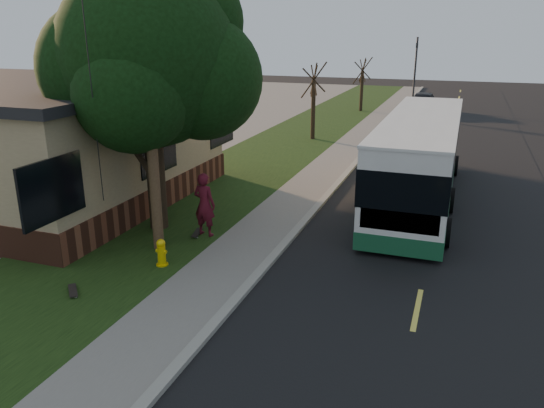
{
  "coord_description": "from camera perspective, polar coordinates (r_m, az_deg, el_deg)",
  "views": [
    {
      "loc": [
        4.51,
        -11.12,
        6.02
      ],
      "look_at": [
        -0.14,
        1.79,
        1.5
      ],
      "focal_mm": 35.0,
      "sensor_mm": 36.0,
      "label": 1
    }
  ],
  "objects": [
    {
      "name": "utility_pole",
      "position": [
        14.48,
        -13.27,
        12.25
      ],
      "size": [
        2.86,
        3.21,
        9.07
      ],
      "color": "#473321",
      "rests_on": "ground"
    },
    {
      "name": "grass_verge",
      "position": [
        23.73,
        -3.2,
        3.58
      ],
      "size": [
        5.0,
        80.0,
        0.07
      ],
      "primitive_type": "cube",
      "color": "black",
      "rests_on": "ground"
    },
    {
      "name": "distant_car",
      "position": [
        42.63,
        15.87,
        10.47
      ],
      "size": [
        1.89,
        4.58,
        1.55
      ],
      "primitive_type": "imported",
      "rotation": [
        0.0,
        0.0,
        -0.01
      ],
      "color": "black",
      "rests_on": "ground"
    },
    {
      "name": "road",
      "position": [
        21.97,
        17.7,
        1.45
      ],
      "size": [
        8.0,
        80.0,
        0.01
      ],
      "primitive_type": "cube",
      "color": "black",
      "rests_on": "ground"
    },
    {
      "name": "fire_hydrant",
      "position": [
        14.33,
        -11.81,
        -5.13
      ],
      "size": [
        0.32,
        0.32,
        0.74
      ],
      "color": "yellow",
      "rests_on": "grass_verge"
    },
    {
      "name": "transit_bus",
      "position": [
        19.9,
        15.62,
        4.91
      ],
      "size": [
        2.66,
        11.54,
        3.13
      ],
      "color": "silver",
      "rests_on": "ground"
    },
    {
      "name": "building_lot",
      "position": [
        29.04,
        -21.77,
        4.99
      ],
      "size": [
        15.0,
        80.0,
        0.04
      ],
      "primitive_type": "cube",
      "color": "slate",
      "rests_on": "ground"
    },
    {
      "name": "dumpster",
      "position": [
        21.17,
        -20.16,
        2.36
      ],
      "size": [
        1.52,
        1.29,
        1.19
      ],
      "color": "#133320",
      "rests_on": "building_lot"
    },
    {
      "name": "ground",
      "position": [
        13.43,
        -2.05,
        -8.43
      ],
      "size": [
        120.0,
        120.0,
        0.0
      ],
      "primitive_type": "plane",
      "color": "black",
      "rests_on": "ground"
    },
    {
      "name": "skateboard_spare",
      "position": [
        13.62,
        -20.63,
        -8.71
      ],
      "size": [
        0.63,
        0.65,
        0.07
      ],
      "color": "black",
      "rests_on": "grass_verge"
    },
    {
      "name": "skateboard_main",
      "position": [
        16.37,
        -8.05,
        -3.07
      ],
      "size": [
        0.38,
        0.8,
        0.07
      ],
      "color": "black",
      "rests_on": "grass_verge"
    },
    {
      "name": "bare_tree_far",
      "position": [
        41.99,
        9.64,
        12.48
      ],
      "size": [
        1.38,
        1.21,
        4.03
      ],
      "color": "black",
      "rests_on": "grass_verge"
    },
    {
      "name": "leafy_tree",
      "position": [
        16.3,
        -12.84,
        14.79
      ],
      "size": [
        6.3,
        6.0,
        7.8
      ],
      "color": "black",
      "rests_on": "grass_verge"
    },
    {
      "name": "traffic_signal",
      "position": [
        45.39,
        15.16,
        14.0
      ],
      "size": [
        0.18,
        0.22,
        5.5
      ],
      "color": "#2D2D30",
      "rests_on": "ground"
    },
    {
      "name": "skateboarder",
      "position": [
        16.0,
        -7.27,
        -0.05
      ],
      "size": [
        0.76,
        0.55,
        1.95
      ],
      "primitive_type": "imported",
      "rotation": [
        0.0,
        0.0,
        3.02
      ],
      "color": "#51101D",
      "rests_on": "grass_verge"
    },
    {
      "name": "bare_tree_near",
      "position": [
        30.45,
        4.47,
        10.86
      ],
      "size": [
        1.38,
        1.21,
        4.31
      ],
      "color": "black",
      "rests_on": "grass_verge"
    },
    {
      "name": "curb",
      "position": [
        22.41,
        7.48,
        2.64
      ],
      "size": [
        0.25,
        80.0,
        0.12
      ],
      "primitive_type": "cube",
      "color": "gray",
      "rests_on": "ground"
    },
    {
      "name": "sidewalk",
      "position": [
        22.63,
        5.0,
        2.83
      ],
      "size": [
        2.0,
        80.0,
        0.08
      ],
      "primitive_type": "cube",
      "color": "slate",
      "rests_on": "ground"
    }
  ]
}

